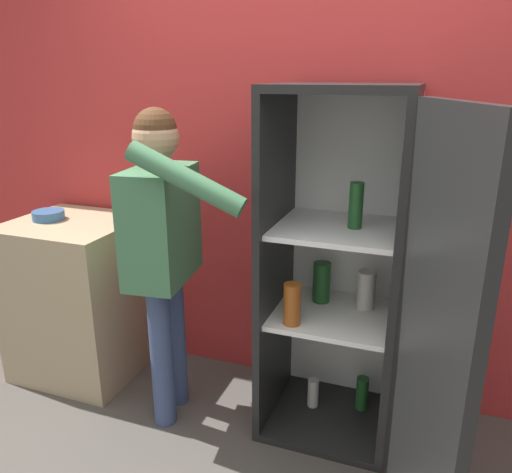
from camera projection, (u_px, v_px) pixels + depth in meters
The scene contains 5 objects.
wall_back at pixel (316, 159), 2.54m from camera, with size 7.00×0.06×2.55m.
refrigerator at pixel (355, 280), 2.21m from camera, with size 0.88×1.15×1.65m.
person at pixel (163, 234), 2.33m from camera, with size 0.65×0.57×1.55m.
counter at pixel (80, 297), 2.89m from camera, with size 0.67×0.62×0.91m.
bowl at pixel (48, 215), 2.77m from camera, with size 0.17×0.17×0.05m.
Camera 1 is at (0.58, -1.50, 1.69)m, focal length 35.00 mm.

